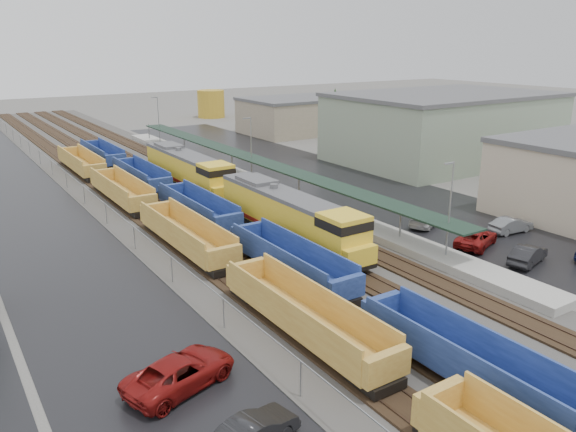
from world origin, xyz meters
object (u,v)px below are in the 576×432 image
Objects in this scene: parked_car_west_b at (253,432)px; parked_car_east_e at (511,225)px; parked_car_east_c at (426,218)px; locomotive_trail at (189,170)px; well_string_blue at (238,232)px; parked_car_west_c at (180,372)px; well_string_yellow at (235,270)px; locomotive_lead at (291,217)px; parked_car_east_b at (476,238)px; parked_car_east_a at (528,255)px; storage_tank at (211,104)px.

parked_car_west_b is 1.01× the size of parked_car_east_e.
locomotive_trail is at bearing 6.99° from parked_car_east_c.
parked_car_west_c is (-11.93, -16.18, -0.38)m from well_string_blue.
well_string_yellow is (-8.00, -26.04, -1.18)m from locomotive_trail.
well_string_yellow is at bearing -147.79° from locomotive_lead.
locomotive_lead is 3.38× the size of parked_car_west_c.
parked_car_west_c is 28.96m from parked_car_east_b.
well_string_blue is 20.90× the size of parked_car_east_a.
locomotive_trail is at bearing 5.64° from parked_car_east_a.
locomotive_trail is at bearing 1.81° from parked_car_east_b.
parked_car_west_b is (-11.07, -21.89, -0.49)m from well_string_blue.
storage_tank is 1.03× the size of parked_car_west_c.
storage_tank is at bearing -34.04° from parked_car_east_c.
locomotive_trail is at bearing 90.00° from locomotive_lead.
well_string_yellow reaches higher than parked_car_east_c.
storage_tank is at bearing -2.99° from parked_car_east_e.
locomotive_lead reaches higher than parked_car_west_b.
parked_car_west_c is at bearing 105.03° from parked_car_east_e.
well_string_blue is 15.46× the size of storage_tank.
parked_car_east_e is (4.84, -5.55, -0.00)m from parked_car_east_c.
locomotive_lead reaches higher than parked_car_east_a.
locomotive_lead reaches higher than parked_car_east_b.
parked_car_east_a is (12.72, -34.71, -1.66)m from locomotive_trail.
locomotive_lead is at bearing -90.00° from locomotive_trail.
parked_car_east_a is at bearing 161.09° from parked_car_east_b.
well_string_blue is at bearing 32.37° from parked_car_east_a.
locomotive_lead is 84.71m from storage_tank.
parked_car_east_e is (5.29, 5.31, -0.03)m from parked_car_east_a.
parked_car_west_c is 1.38× the size of parked_car_east_e.
parked_car_east_b is 1.21× the size of parked_car_east_e.
locomotive_trail is at bearing -32.64° from parked_car_west_b.
locomotive_trail is 43.65m from parked_car_west_b.
locomotive_lead is 25.04m from parked_car_west_b.
locomotive_trail is 38.69m from parked_car_west_c.
locomotive_lead reaches higher than well_string_blue.
parked_car_east_a is (-18.04, -92.64, -2.27)m from storage_tank.
locomotive_trail is 3.29× the size of storage_tank.
well_string_blue is 21.73× the size of parked_car_west_b.
locomotive_trail is 19.49m from well_string_blue.
storage_tank is 1.41× the size of parked_car_west_b.
parked_car_west_b is 29.71m from parked_car_east_b.
parked_car_east_a is (20.72, -8.67, -0.48)m from well_string_yellow.
storage_tank is 89.81m from parked_car_east_b.
parked_car_west_b is (-15.07, -19.93, -1.68)m from locomotive_lead.
parked_car_east_a is 0.92× the size of parked_car_east_c.
locomotive_trail is 0.21× the size of well_string_blue.
locomotive_trail is 34.52m from parked_car_east_e.
well_string_yellow is (-8.00, -5.04, -1.18)m from locomotive_lead.
parked_car_east_b is (12.55, -8.99, -1.68)m from locomotive_lead.
parked_car_east_a is 10.87m from parked_car_east_c.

